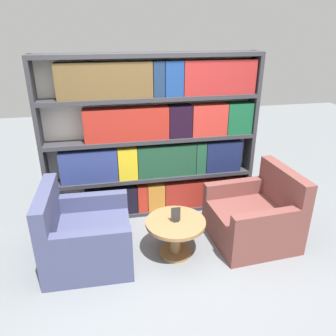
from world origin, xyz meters
The scene contains 6 objects.
ground_plane centered at (0.00, 0.00, 0.00)m, with size 14.00×14.00×0.00m, color slate.
bookshelf centered at (0.07, 1.23, 1.06)m, with size 2.77×0.30×2.13m.
armchair_left centered at (-0.90, 0.31, 0.29)m, with size 0.93×0.93×0.89m.
armchair_right centered at (1.10, 0.32, 0.29)m, with size 0.97×0.96×0.89m.
coffee_table centered at (0.10, 0.22, 0.31)m, with size 0.67×0.67×0.44m.
table_sign centered at (0.10, 0.22, 0.51)m, with size 0.10×0.06×0.17m.
Camera 1 is at (-0.59, -2.77, 2.42)m, focal length 35.00 mm.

